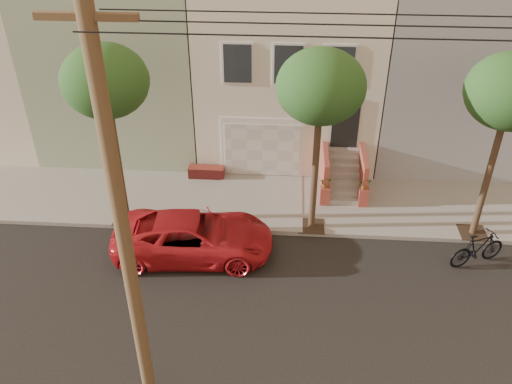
{
  "coord_description": "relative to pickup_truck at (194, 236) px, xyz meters",
  "views": [
    {
      "loc": [
        0.09,
        -11.21,
        11.44
      ],
      "look_at": [
        -0.86,
        3.0,
        2.08
      ],
      "focal_mm": 37.85,
      "sensor_mm": 36.0,
      "label": 1
    }
  ],
  "objects": [
    {
      "name": "house_row",
      "position": [
        2.84,
        8.84,
        2.93
      ],
      "size": [
        33.1,
        11.7,
        7.0
      ],
      "color": "beige",
      "rests_on": "sidewalk"
    },
    {
      "name": "sidewalk",
      "position": [
        2.84,
        3.01,
        -0.64
      ],
      "size": [
        40.0,
        3.7,
        0.15
      ],
      "primitive_type": "cube",
      "color": "gray",
      "rests_on": "ground"
    },
    {
      "name": "tree_right",
      "position": [
        9.34,
        1.56,
        4.54
      ],
      "size": [
        2.7,
        2.57,
        6.3
      ],
      "color": "#2D2116",
      "rests_on": "sidewalk"
    },
    {
      "name": "ground",
      "position": [
        2.84,
        -2.34,
        -0.71
      ],
      "size": [
        90.0,
        90.0,
        0.0
      ],
      "primitive_type": "plane",
      "color": "black",
      "rests_on": "ground"
    },
    {
      "name": "tree_mid",
      "position": [
        3.84,
        1.56,
        4.54
      ],
      "size": [
        2.7,
        2.57,
        6.3
      ],
      "color": "#2D2116",
      "rests_on": "sidewalk"
    },
    {
      "name": "motorcycle",
      "position": [
        9.03,
        0.12,
        -0.12
      ],
      "size": [
        2.04,
        1.3,
        1.19
      ],
      "primitive_type": "imported",
      "rotation": [
        0.0,
        0.0,
        1.98
      ],
      "color": "black",
      "rests_on": "ground"
    },
    {
      "name": "tree_left",
      "position": [
        -2.66,
        1.56,
        4.54
      ],
      "size": [
        2.7,
        2.57,
        6.3
      ],
      "color": "#2D2116",
      "rests_on": "sidewalk"
    },
    {
      "name": "pickup_truck",
      "position": [
        0.0,
        0.0,
        0.0
      ],
      "size": [
        5.25,
        2.65,
        1.42
      ],
      "primitive_type": "imported",
      "rotation": [
        0.0,
        0.0,
        1.63
      ],
      "color": "#B3181E",
      "rests_on": "ground"
    }
  ]
}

